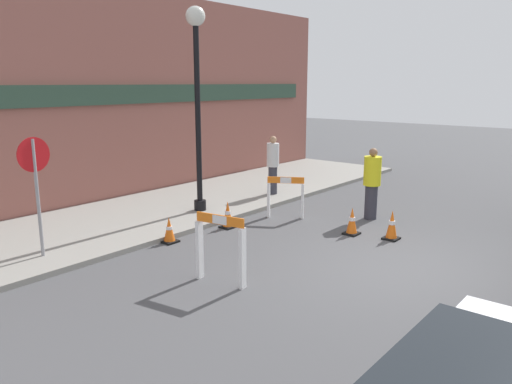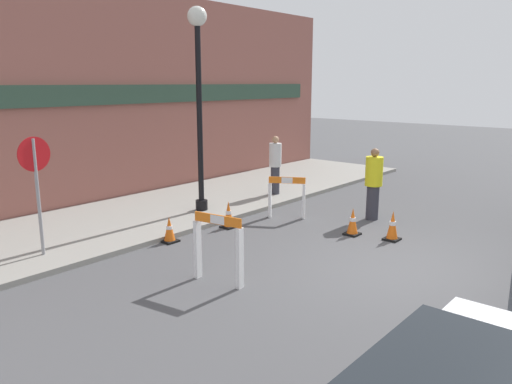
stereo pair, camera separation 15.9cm
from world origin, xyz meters
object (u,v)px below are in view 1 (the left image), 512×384
object	(u,v)px
stop_sign	(36,177)
person_pedestrian	(273,163)
person_worker	(372,182)
streetlamp_post	(197,82)

from	to	relation	value
stop_sign	person_pedestrian	size ratio (longest dim) A/B	1.32
person_worker	person_pedestrian	bearing A→B (deg)	-85.82
streetlamp_post	person_pedestrian	world-z (taller)	streetlamp_post
streetlamp_post	stop_sign	bearing A→B (deg)	-177.57
stop_sign	person_pedestrian	distance (m)	6.60
streetlamp_post	person_pedestrian	distance (m)	3.34
streetlamp_post	person_worker	xyz separation A→B (m)	(2.23, -3.35, -2.25)
streetlamp_post	person_worker	size ratio (longest dim) A/B	2.82
stop_sign	person_worker	distance (m)	7.07
streetlamp_post	person_pedestrian	bearing A→B (deg)	-5.68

